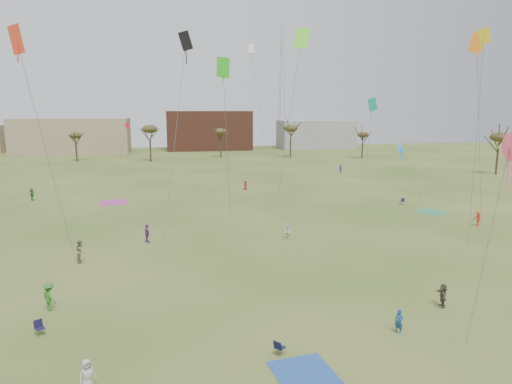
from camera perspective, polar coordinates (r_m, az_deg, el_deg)
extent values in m
plane|color=#36561A|center=(32.95, 3.99, -13.19)|extent=(260.00, 260.00, 0.00)
imported|color=#BABABA|center=(24.63, -19.90, -20.34)|extent=(0.95, 0.86, 1.62)
imported|color=#327125|center=(34.03, -23.92, -11.60)|extent=(1.33, 1.37, 1.88)
imported|color=navy|center=(29.65, 17.07, -14.87)|extent=(0.60, 0.64, 1.47)
imported|color=#857154|center=(42.98, -20.64, -6.78)|extent=(0.79, 0.99, 1.97)
imported|color=#4D4337|center=(34.11, 21.85, -11.64)|extent=(0.88, 1.57, 1.61)
imported|color=red|center=(57.96, 25.46, -2.92)|extent=(0.83, 1.22, 1.75)
imported|color=#7D3A8C|center=(47.21, -13.15, -4.94)|extent=(0.82, 1.18, 1.85)
imported|color=silver|center=(47.45, 3.91, -4.87)|extent=(0.89, 0.88, 1.45)
imported|color=#2B7727|center=(73.95, -25.68, -0.25)|extent=(0.82, 1.71, 1.77)
imported|color=maroon|center=(75.37, -1.30, 0.84)|extent=(0.86, 0.81, 1.48)
imported|color=navy|center=(96.15, 10.26, 2.77)|extent=(0.82, 1.15, 1.61)
cube|color=#2653A7|center=(25.23, 5.81, -21.09)|extent=(3.33, 3.33, 0.03)
cube|color=#B73894|center=(68.25, -17.02, -1.24)|extent=(4.30, 4.30, 0.03)
cube|color=#349160|center=(63.53, 20.73, -2.30)|extent=(4.58, 4.58, 0.03)
cube|color=#151233|center=(31.05, -24.90, -14.86)|extent=(0.69, 0.69, 0.04)
cube|color=#151233|center=(31.16, -25.07, -14.32)|extent=(0.49, 0.38, 0.44)
cube|color=#121634|center=(26.44, 2.93, -18.42)|extent=(0.71, 0.71, 0.04)
cube|color=#121634|center=(26.16, 2.63, -18.17)|extent=(0.43, 0.46, 0.44)
cube|color=#151F3A|center=(66.93, 17.38, -1.12)|extent=(0.68, 0.68, 0.04)
cube|color=#151F3A|center=(67.08, 17.50, -0.90)|extent=(0.35, 0.50, 0.44)
cube|color=red|center=(38.42, -27.24, 16.24)|extent=(1.00, 1.00, 1.97)
cube|color=red|center=(38.35, -27.15, 15.22)|extent=(0.08, 0.08, 1.77)
cylinder|color=#4C4C51|center=(38.50, -24.07, 3.81)|extent=(2.73, 1.12, 16.93)
cube|color=#34DD27|center=(48.66, -4.05, 14.93)|extent=(1.02, 1.02, 2.01)
cube|color=#34DD27|center=(48.61, -4.04, 14.10)|extent=(0.08, 0.08, 1.81)
cylinder|color=#4C4C51|center=(49.49, -3.58, 5.49)|extent=(0.85, 1.61, 16.17)
cone|color=#FF5077|center=(27.88, 28.56, 4.83)|extent=(1.51, 0.11, 1.51)
cube|color=#FF5077|center=(27.97, 28.39, 2.88)|extent=(0.08, 0.08, 2.47)
cylinder|color=#4C4C51|center=(27.49, 26.44, -5.85)|extent=(2.52, 1.28, 10.17)
cube|color=orange|center=(56.75, 25.36, 16.14)|extent=(1.01, 1.01, 1.98)
cube|color=orange|center=(56.67, 25.31, 15.45)|extent=(0.08, 0.08, 1.78)
cylinder|color=#4C4C51|center=(57.78, 25.59, 6.57)|extent=(3.19, 1.16, 18.94)
cube|color=yellow|center=(50.08, 26.12, 16.72)|extent=(0.71, 0.71, 1.40)
cube|color=yellow|center=(50.01, 26.08, 16.17)|extent=(0.08, 0.08, 1.26)
cylinder|color=#4C4C51|center=(47.17, 25.31, 5.83)|extent=(2.99, 4.26, 18.71)
cube|color=black|center=(46.26, -8.58, 17.78)|extent=(0.95, 0.95, 1.62)
cube|color=black|center=(46.15, -8.55, 16.62)|extent=(0.08, 0.08, 2.43)
cylinder|color=#4C4C51|center=(43.62, -9.88, 6.13)|extent=(2.69, 4.66, 18.34)
cone|color=#2582D2|center=(65.07, 17.27, 5.03)|extent=(1.18, 0.09, 1.18)
cube|color=#2582D2|center=(65.13, 17.24, 4.38)|extent=(0.08, 0.08, 1.93)
cylinder|color=#4C4C51|center=(65.04, 18.47, 1.96)|extent=(2.38, 2.24, 6.79)
cube|color=#6CF929|center=(58.03, 5.59, 18.25)|extent=(1.20, 1.20, 2.36)
cube|color=#6CF929|center=(57.92, 5.58, 17.44)|extent=(0.08, 0.08, 2.12)
cylinder|color=#4C4C51|center=(57.19, 4.01, 8.20)|extent=(2.89, 0.16, 20.30)
cone|color=red|center=(82.89, -15.44, 7.86)|extent=(0.91, 0.07, 0.91)
cube|color=red|center=(82.91, -15.42, 7.46)|extent=(0.08, 0.08, 1.49)
cylinder|color=#4C4C51|center=(82.81, -16.09, 4.62)|extent=(2.29, 0.99, 9.23)
cube|color=#178E72|center=(87.86, 14.04, 10.32)|extent=(1.16, 1.16, 2.27)
cube|color=#178E72|center=(87.86, 14.02, 9.81)|extent=(0.08, 0.08, 2.04)
cylinder|color=#4C4C51|center=(88.26, 13.60, 6.21)|extent=(0.62, 0.76, 12.73)
cube|color=white|center=(84.45, -0.54, 17.02)|extent=(0.94, 0.94, 1.62)
cube|color=white|center=(84.35, -0.54, 16.38)|extent=(0.08, 0.08, 2.42)
cylinder|color=#4C4C51|center=(81.12, 0.57, 9.47)|extent=(2.06, 6.03, 22.11)
cylinder|color=#3A2B1E|center=(123.70, -21.08, 4.53)|extent=(0.40, 0.40, 4.32)
ellipsoid|color=#473D1E|center=(123.40, -21.20, 6.46)|extent=(3.02, 3.02, 1.58)
cylinder|color=#3A2B1E|center=(117.74, -12.76, 4.97)|extent=(0.40, 0.40, 5.40)
ellipsoid|color=#473D1E|center=(117.39, -12.87, 7.50)|extent=(3.78, 3.78, 1.98)
cylinder|color=#3A2B1E|center=(124.44, -4.32, 5.30)|extent=(0.40, 0.40, 4.68)
ellipsoid|color=#473D1E|center=(124.13, -4.35, 7.38)|extent=(3.28, 3.28, 1.72)
cylinder|color=#3A2B1E|center=(123.81, 4.23, 5.41)|extent=(0.40, 0.40, 5.28)
ellipsoid|color=#473D1E|center=(123.48, 4.26, 7.77)|extent=(3.70, 3.70, 1.94)
cylinder|color=#3A2B1E|center=(125.07, 12.85, 4.99)|extent=(0.40, 0.40, 4.20)
ellipsoid|color=#473D1E|center=(124.78, 12.92, 6.84)|extent=(2.94, 2.94, 1.54)
cylinder|color=#3A2B1E|center=(103.80, 27.34, 3.29)|extent=(0.40, 0.40, 5.04)
ellipsoid|color=#473D1E|center=(103.42, 27.56, 5.96)|extent=(3.53, 3.53, 1.85)
cube|color=#937F60|center=(146.97, -21.50, 6.42)|extent=(32.00, 14.00, 10.00)
cube|color=brown|center=(149.92, -5.85, 7.52)|extent=(26.00, 16.00, 12.00)
cube|color=gray|center=(155.00, 7.32, 7.03)|extent=(24.00, 12.00, 9.00)
cylinder|color=#9EA3A8|center=(159.09, 3.45, 12.40)|extent=(0.16, 0.16, 38.00)
cylinder|color=#9EA3A8|center=(159.52, 2.90, 12.40)|extent=(0.16, 0.16, 38.00)
cylinder|color=#9EA3A8|center=(158.01, 3.04, 12.42)|extent=(0.16, 0.16, 38.00)
cylinder|color=#9EA3A8|center=(160.94, 3.21, 19.72)|extent=(0.10, 0.10, 3.00)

